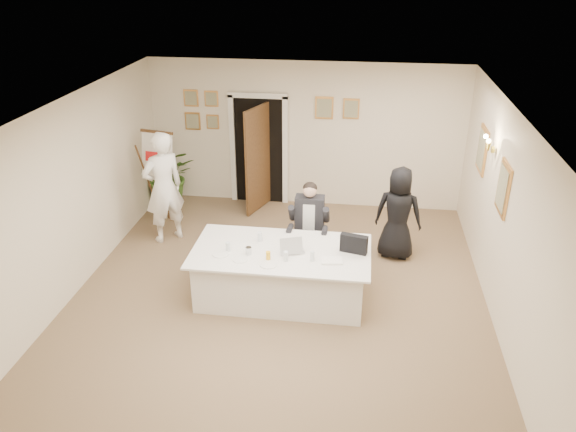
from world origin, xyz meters
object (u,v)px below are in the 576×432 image
(conference_table, at_px, (281,273))
(steel_jug, at_px, (249,251))
(standing_man, at_px, (164,188))
(laptop, at_px, (292,242))
(standing_woman, at_px, (398,213))
(potted_palm, at_px, (169,175))
(laptop_bag, at_px, (354,244))
(paper_stack, at_px, (332,261))
(seated_man, at_px, (309,225))
(oj_glass, at_px, (268,256))
(flip_chart, at_px, (163,181))

(conference_table, bearing_deg, steel_jug, -158.33)
(standing_man, xyz_separation_m, laptop, (2.40, -1.52, -0.06))
(standing_woman, bearing_deg, steel_jug, 48.50)
(conference_table, bearing_deg, standing_woman, 40.90)
(potted_palm, height_order, laptop, potted_palm)
(conference_table, distance_m, laptop_bag, 1.14)
(conference_table, bearing_deg, paper_stack, -16.73)
(standing_man, bearing_deg, seated_man, 123.41)
(laptop_bag, relative_size, paper_stack, 1.34)
(steel_jug, bearing_deg, standing_man, 136.61)
(laptop, height_order, oj_glass, laptop)
(paper_stack, distance_m, oj_glass, 0.87)
(steel_jug, bearing_deg, oj_glass, -22.74)
(standing_man, xyz_separation_m, oj_glass, (2.11, -1.83, -0.13))
(seated_man, height_order, standing_woman, standing_woman)
(oj_glass, bearing_deg, paper_stack, 5.11)
(conference_table, relative_size, laptop, 7.33)
(conference_table, height_order, potted_palm, potted_palm)
(standing_woman, bearing_deg, seated_man, 30.12)
(flip_chart, distance_m, steel_jug, 3.17)
(potted_palm, xyz_separation_m, laptop_bag, (3.69, -2.93, 0.31))
(paper_stack, xyz_separation_m, oj_glass, (-0.86, -0.08, 0.05))
(standing_woman, height_order, steel_jug, standing_woman)
(conference_table, xyz_separation_m, steel_jug, (-0.43, -0.17, 0.44))
(paper_stack, bearing_deg, conference_table, 163.27)
(standing_woman, distance_m, oj_glass, 2.54)
(flip_chart, height_order, standing_woman, flip_chart)
(conference_table, xyz_separation_m, flip_chart, (-2.51, 2.22, 0.41))
(seated_man, distance_m, paper_stack, 1.28)
(standing_woman, relative_size, steel_jug, 14.12)
(flip_chart, xyz_separation_m, steel_jug, (2.08, -2.40, 0.03))
(standing_man, height_order, laptop, standing_man)
(laptop_bag, bearing_deg, standing_woman, 78.37)
(seated_man, distance_m, potted_palm, 3.61)
(potted_palm, bearing_deg, standing_woman, -19.49)
(potted_palm, xyz_separation_m, oj_glass, (2.55, -3.31, 0.24))
(seated_man, relative_size, standing_man, 0.73)
(seated_man, bearing_deg, conference_table, -116.89)
(laptop, relative_size, paper_stack, 1.21)
(standing_woman, distance_m, laptop, 2.11)
(seated_man, bearing_deg, standing_woman, 9.31)
(laptop_bag, distance_m, steel_jug, 1.47)
(flip_chart, distance_m, standing_woman, 4.27)
(potted_palm, height_order, steel_jug, potted_palm)
(flip_chart, bearing_deg, potted_palm, 101.78)
(laptop, bearing_deg, steel_jug, 177.45)
(flip_chart, xyz_separation_m, laptop, (2.67, -2.21, 0.11))
(standing_man, distance_m, laptop, 2.84)
(flip_chart, distance_m, oj_glass, 3.47)
(conference_table, height_order, oj_glass, oj_glass)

